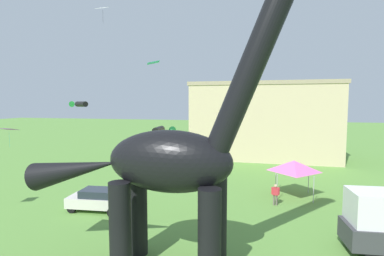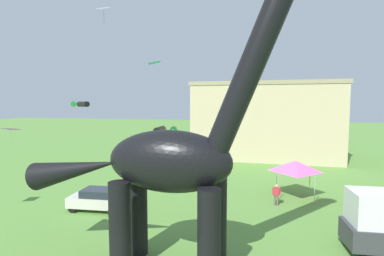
{
  "view_description": "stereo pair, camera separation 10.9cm",
  "coord_description": "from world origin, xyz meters",
  "px_view_note": "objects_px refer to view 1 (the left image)",
  "views": [
    {
      "loc": [
        4.37,
        -8.55,
        7.67
      ],
      "look_at": [
        0.97,
        5.26,
        6.46
      ],
      "focal_mm": 27.44,
      "sensor_mm": 36.0,
      "label": 1
    },
    {
      "loc": [
        4.47,
        -8.52,
        7.67
      ],
      "look_at": [
        0.97,
        5.26,
        6.46
      ],
      "focal_mm": 27.44,
      "sensor_mm": 36.0,
      "label": 2
    }
  ],
  "objects_px": {
    "person_watching_child": "(275,193)",
    "kite_near_high": "(153,63)",
    "festival_canopy_tent": "(294,166)",
    "kite_far_left": "(103,8)",
    "parked_sedan_left": "(98,199)",
    "kite_apex": "(9,129)",
    "kite_mid_right": "(161,130)",
    "kite_drifting": "(79,104)",
    "dinosaur_sculpture": "(168,161)",
    "person_strolling_adult": "(206,201)"
  },
  "relations": [
    {
      "from": "person_strolling_adult",
      "to": "kite_apex",
      "type": "distance_m",
      "value": 18.31
    },
    {
      "from": "kite_mid_right",
      "to": "kite_drifting",
      "type": "bearing_deg",
      "value": 164.22
    },
    {
      "from": "person_watching_child",
      "to": "dinosaur_sculpture",
      "type": "bearing_deg",
      "value": 132.16
    },
    {
      "from": "festival_canopy_tent",
      "to": "kite_drifting",
      "type": "distance_m",
      "value": 26.03
    },
    {
      "from": "kite_apex",
      "to": "festival_canopy_tent",
      "type": "bearing_deg",
      "value": 9.92
    },
    {
      "from": "kite_drifting",
      "to": "kite_mid_right",
      "type": "distance_m",
      "value": 12.64
    },
    {
      "from": "kite_drifting",
      "to": "festival_canopy_tent",
      "type": "bearing_deg",
      "value": -15.66
    },
    {
      "from": "parked_sedan_left",
      "to": "kite_near_high",
      "type": "relative_size",
      "value": 2.63
    },
    {
      "from": "kite_far_left",
      "to": "kite_near_high",
      "type": "height_order",
      "value": "kite_far_left"
    },
    {
      "from": "festival_canopy_tent",
      "to": "parked_sedan_left",
      "type": "bearing_deg",
      "value": -154.4
    },
    {
      "from": "kite_apex",
      "to": "kite_near_high",
      "type": "height_order",
      "value": "kite_near_high"
    },
    {
      "from": "kite_drifting",
      "to": "person_strolling_adult",
      "type": "bearing_deg",
      "value": -34.31
    },
    {
      "from": "person_watching_child",
      "to": "parked_sedan_left",
      "type": "bearing_deg",
      "value": 87.75
    },
    {
      "from": "person_strolling_adult",
      "to": "kite_drifting",
      "type": "distance_m",
      "value": 23.25
    },
    {
      "from": "parked_sedan_left",
      "to": "kite_near_high",
      "type": "height_order",
      "value": "kite_near_high"
    },
    {
      "from": "person_strolling_adult",
      "to": "festival_canopy_tent",
      "type": "xyz_separation_m",
      "value": [
        6.18,
        5.67,
        1.56
      ]
    },
    {
      "from": "kite_drifting",
      "to": "kite_apex",
      "type": "xyz_separation_m",
      "value": [
        0.71,
        -11.07,
        -2.13
      ]
    },
    {
      "from": "festival_canopy_tent",
      "to": "kite_drifting",
      "type": "bearing_deg",
      "value": 164.34
    },
    {
      "from": "festival_canopy_tent",
      "to": "kite_mid_right",
      "type": "bearing_deg",
      "value": 164.44
    },
    {
      "from": "person_watching_child",
      "to": "festival_canopy_tent",
      "type": "height_order",
      "value": "festival_canopy_tent"
    },
    {
      "from": "festival_canopy_tent",
      "to": "kite_apex",
      "type": "distance_m",
      "value": 24.42
    },
    {
      "from": "parked_sedan_left",
      "to": "kite_far_left",
      "type": "distance_m",
      "value": 14.03
    },
    {
      "from": "kite_mid_right",
      "to": "kite_apex",
      "type": "height_order",
      "value": "kite_apex"
    },
    {
      "from": "kite_apex",
      "to": "kite_near_high",
      "type": "xyz_separation_m",
      "value": [
        12.3,
        2.74,
        5.65
      ]
    },
    {
      "from": "person_strolling_adult",
      "to": "kite_mid_right",
      "type": "bearing_deg",
      "value": -105.26
    },
    {
      "from": "festival_canopy_tent",
      "to": "kite_far_left",
      "type": "distance_m",
      "value": 19.32
    },
    {
      "from": "person_watching_child",
      "to": "kite_near_high",
      "type": "xyz_separation_m",
      "value": [
        -10.07,
        1.11,
        10.09
      ]
    },
    {
      "from": "dinosaur_sculpture",
      "to": "person_strolling_adult",
      "type": "distance_m",
      "value": 7.96
    },
    {
      "from": "kite_far_left",
      "to": "kite_drifting",
      "type": "height_order",
      "value": "kite_far_left"
    },
    {
      "from": "kite_far_left",
      "to": "kite_mid_right",
      "type": "xyz_separation_m",
      "value": [
        1.54,
        8.28,
        -9.8
      ]
    },
    {
      "from": "person_watching_child",
      "to": "kite_near_high",
      "type": "height_order",
      "value": "kite_near_high"
    },
    {
      "from": "kite_apex",
      "to": "person_watching_child",
      "type": "bearing_deg",
      "value": 4.17
    },
    {
      "from": "kite_drifting",
      "to": "dinosaur_sculpture",
      "type": "bearing_deg",
      "value": -47.18
    },
    {
      "from": "dinosaur_sculpture",
      "to": "kite_drifting",
      "type": "distance_m",
      "value": 26.55
    },
    {
      "from": "person_strolling_adult",
      "to": "person_watching_child",
      "type": "bearing_deg",
      "value": 163.25
    },
    {
      "from": "parked_sedan_left",
      "to": "person_strolling_adult",
      "type": "xyz_separation_m",
      "value": [
        7.69,
        0.97,
        0.18
      ]
    },
    {
      "from": "dinosaur_sculpture",
      "to": "person_watching_child",
      "type": "xyz_separation_m",
      "value": [
        5.12,
        9.95,
        -4.08
      ]
    },
    {
      "from": "festival_canopy_tent",
      "to": "person_strolling_adult",
      "type": "bearing_deg",
      "value": -137.45
    },
    {
      "from": "dinosaur_sculpture",
      "to": "kite_drifting",
      "type": "xyz_separation_m",
      "value": [
        -17.97,
        19.39,
        2.49
      ]
    },
    {
      "from": "parked_sedan_left",
      "to": "kite_apex",
      "type": "distance_m",
      "value": 11.3
    },
    {
      "from": "person_watching_child",
      "to": "kite_apex",
      "type": "relative_size",
      "value": 0.96
    },
    {
      "from": "person_strolling_adult",
      "to": "kite_far_left",
      "type": "height_order",
      "value": "kite_far_left"
    },
    {
      "from": "parked_sedan_left",
      "to": "kite_mid_right",
      "type": "distance_m",
      "value": 11.04
    },
    {
      "from": "kite_drifting",
      "to": "kite_far_left",
      "type": "bearing_deg",
      "value": -48.35
    },
    {
      "from": "kite_apex",
      "to": "kite_near_high",
      "type": "bearing_deg",
      "value": 12.56
    },
    {
      "from": "festival_canopy_tent",
      "to": "kite_drifting",
      "type": "relative_size",
      "value": 1.27
    },
    {
      "from": "festival_canopy_tent",
      "to": "kite_far_left",
      "type": "bearing_deg",
      "value": -161.57
    },
    {
      "from": "dinosaur_sculpture",
      "to": "festival_canopy_tent",
      "type": "distance_m",
      "value": 14.37
    },
    {
      "from": "person_watching_child",
      "to": "kite_near_high",
      "type": "distance_m",
      "value": 14.3
    },
    {
      "from": "person_watching_child",
      "to": "kite_apex",
      "type": "height_order",
      "value": "kite_apex"
    }
  ]
}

